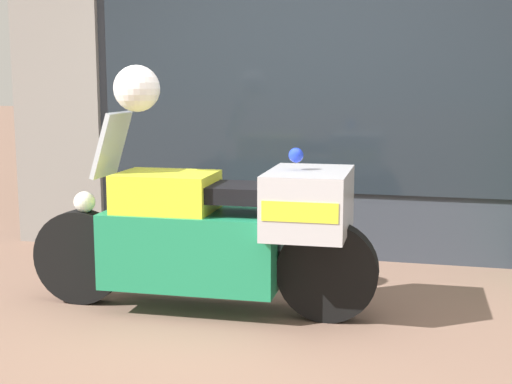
{
  "coord_description": "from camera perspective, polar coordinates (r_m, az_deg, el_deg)",
  "views": [
    {
      "loc": [
        0.99,
        -3.89,
        1.47
      ],
      "look_at": [
        -0.16,
        0.77,
        0.7
      ],
      "focal_mm": 50.0,
      "sensor_mm": 36.0,
      "label": 1
    }
  ],
  "objects": [
    {
      "name": "ground_plane",
      "position": [
        4.28,
        -0.44,
        -10.98
      ],
      "size": [
        60.0,
        60.0,
        0.0
      ],
      "primitive_type": "plane",
      "color": "#7A5B4C"
    },
    {
      "name": "shop_building",
      "position": [
        6.05,
        0.88,
        11.9
      ],
      "size": [
        5.22,
        0.55,
        3.51
      ],
      "color": "#333842",
      "rests_on": "ground"
    },
    {
      "name": "window_display",
      "position": [
        6.04,
        7.38,
        -0.33
      ],
      "size": [
        3.96,
        0.3,
        2.06
      ],
      "color": "slate",
      "rests_on": "ground"
    },
    {
      "name": "paramedic_motorcycle",
      "position": [
        4.45,
        -2.92,
        -3.05
      ],
      "size": [
        2.25,
        0.71,
        1.26
      ],
      "rotation": [
        0.0,
        0.0,
        3.16
      ],
      "color": "black",
      "rests_on": "ground"
    },
    {
      "name": "white_helmet",
      "position": [
        4.52,
        -9.52,
        8.17
      ],
      "size": [
        0.29,
        0.29,
        0.29
      ],
      "primitive_type": "sphere",
      "color": "white",
      "rests_on": "paramedic_motorcycle"
    }
  ]
}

